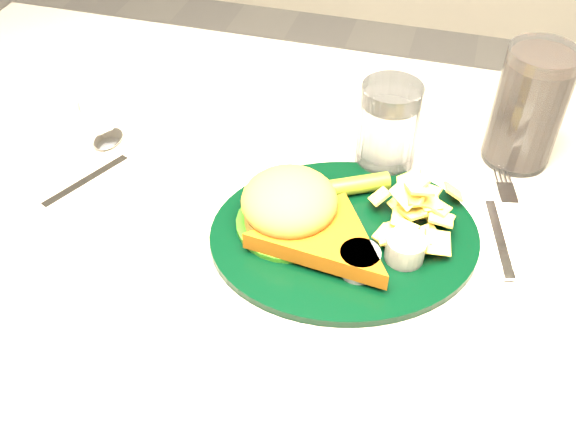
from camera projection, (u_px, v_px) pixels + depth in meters
name	position (u px, v px, depth m)	size (l,w,h in m)	color
table	(273.00, 392.00, 0.99)	(1.20, 0.80, 0.75)	#9C968D
dinner_plate	(346.00, 216.00, 0.69)	(0.30, 0.25, 0.07)	black
water_glass	(388.00, 127.00, 0.76)	(0.07, 0.07, 0.11)	silver
cola_glass	(529.00, 107.00, 0.76)	(0.08, 0.08, 0.15)	black
fork_napkin	(499.00, 232.00, 0.71)	(0.12, 0.16, 0.01)	white
spoon	(86.00, 179.00, 0.77)	(0.04, 0.16, 0.01)	silver
ramekin	(94.00, 100.00, 0.88)	(0.04, 0.04, 0.03)	white
wrapped_straw	(217.00, 129.00, 0.85)	(0.17, 0.06, 0.01)	white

